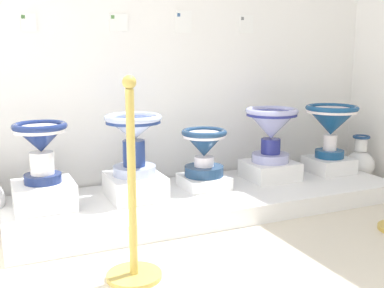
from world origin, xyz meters
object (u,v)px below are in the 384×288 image
at_px(info_placard_third, 184,22).
at_px(stanchion_post_near_left, 133,224).
at_px(plinth_block_central_ornate, 44,195).
at_px(antique_toilet_pale_glazed, 271,126).
at_px(plinth_block_pale_glazed, 270,170).
at_px(antique_toilet_central_ornate, 41,142).
at_px(antique_toilet_leftmost, 133,134).
at_px(decorative_vase_corner, 360,163).
at_px(info_placard_fourth, 246,24).
at_px(antique_toilet_tall_cobalt, 331,121).
at_px(info_placard_second, 118,22).
at_px(plinth_block_tall_cobalt, 329,165).
at_px(antique_toilet_squat_floral, 204,147).
at_px(info_placard_first, 28,22).
at_px(plinth_block_squat_floral, 204,181).
at_px(plinth_block_leftmost, 135,186).

distance_m(info_placard_third, stanchion_post_near_left, 1.79).
distance_m(plinth_block_central_ornate, antique_toilet_pale_glazed, 1.69).
bearing_deg(plinth_block_pale_glazed, info_placard_third, 147.52).
bearing_deg(antique_toilet_central_ornate, antique_toilet_pale_glazed, 0.40).
distance_m(antique_toilet_leftmost, stanchion_post_near_left, 0.94).
bearing_deg(decorative_vase_corner, antique_toilet_leftmost, -179.35).
bearing_deg(info_placard_fourth, antique_toilet_tall_cobalt, -33.20).
bearing_deg(info_placard_third, antique_toilet_central_ornate, -161.49).
relative_size(plinth_block_central_ornate, antique_toilet_central_ornate, 0.98).
bearing_deg(plinth_block_central_ornate, info_placard_second, 31.27).
bearing_deg(plinth_block_central_ornate, antique_toilet_central_ornate, 0.00).
xyz_separation_m(antique_toilet_leftmost, info_placard_fourth, (1.05, 0.39, 0.74)).
relative_size(antique_toilet_leftmost, plinth_block_tall_cobalt, 1.24).
height_order(antique_toilet_squat_floral, plinth_block_pale_glazed, antique_toilet_squat_floral).
height_order(info_placard_first, decorative_vase_corner, info_placard_first).
bearing_deg(plinth_block_central_ornate, stanchion_post_near_left, -70.88).
bearing_deg(antique_toilet_leftmost, info_placard_first, 145.72).
relative_size(antique_toilet_squat_floral, info_placard_second, 2.56).
bearing_deg(decorative_vase_corner, plinth_block_squat_floral, 179.76).
distance_m(antique_toilet_leftmost, info_placard_third, 0.98).
xyz_separation_m(plinth_block_leftmost, info_placard_first, (-0.57, 0.39, 1.06)).
relative_size(plinth_block_squat_floral, antique_toilet_squat_floral, 0.93).
distance_m(antique_toilet_central_ornate, decorative_vase_corner, 2.56).
bearing_deg(antique_toilet_leftmost, info_placard_fourth, 20.22).
distance_m(antique_toilet_pale_glazed, info_placard_third, 1.01).
distance_m(antique_toilet_central_ornate, plinth_block_tall_cobalt, 2.23).
distance_m(antique_toilet_central_ornate, antique_toilet_pale_glazed, 1.65).
xyz_separation_m(plinth_block_central_ornate, plinth_block_pale_glazed, (1.65, 0.01, -0.01)).
xyz_separation_m(plinth_block_pale_glazed, antique_toilet_tall_cobalt, (0.55, -0.02, 0.35)).
relative_size(plinth_block_pale_glazed, info_placard_first, 3.17).
bearing_deg(info_placard_second, antique_toilet_pale_glazed, -18.70).
bearing_deg(plinth_block_leftmost, info_placard_fourth, 20.22).
xyz_separation_m(plinth_block_central_ornate, antique_toilet_leftmost, (0.58, -0.02, 0.35)).
xyz_separation_m(antique_toilet_squat_floral, info_placard_third, (-0.00, 0.36, 0.88)).
height_order(plinth_block_pale_glazed, antique_toilet_pale_glazed, antique_toilet_pale_glazed).
bearing_deg(antique_toilet_tall_cobalt, info_placard_first, 170.30).
bearing_deg(plinth_block_central_ornate, decorative_vase_corner, 0.04).
relative_size(info_placard_fourth, decorative_vase_corner, 0.35).
bearing_deg(stanchion_post_near_left, plinth_block_central_ornate, 109.12).
xyz_separation_m(antique_toilet_pale_glazed, info_placard_first, (-1.65, 0.36, 0.73)).
bearing_deg(info_placard_fourth, plinth_block_tall_cobalt, -33.20).
distance_m(antique_toilet_pale_glazed, plinth_block_tall_cobalt, 0.65).
relative_size(antique_toilet_central_ornate, info_placard_first, 3.18).
bearing_deg(decorative_vase_corner, antique_toilet_pale_glazed, 179.36).
bearing_deg(plinth_block_squat_floral, antique_toilet_tall_cobalt, -0.80).
distance_m(antique_toilet_leftmost, plinth_block_pale_glazed, 1.14).
bearing_deg(plinth_block_squat_floral, info_placard_first, 161.75).
xyz_separation_m(antique_toilet_squat_floral, info_placard_first, (-1.09, 0.36, 0.85)).
bearing_deg(stanchion_post_near_left, plinth_block_pale_glazed, 33.42).
distance_m(info_placard_second, info_placard_fourth, 1.02).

